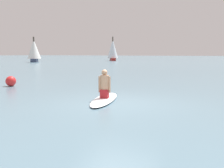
% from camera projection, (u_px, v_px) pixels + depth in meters
% --- Properties ---
extents(ground_plane, '(400.00, 400.00, 0.00)m').
position_uv_depth(ground_plane, '(118.00, 103.00, 8.82)').
color(ground_plane, slate).
extents(surfboard, '(1.57, 3.16, 0.10)m').
position_uv_depth(surfboard, '(105.00, 99.00, 9.31)').
color(surfboard, white).
rests_on(surfboard, ground).
extents(person_paddler, '(0.45, 0.40, 1.03)m').
position_uv_depth(person_paddler, '(104.00, 85.00, 9.25)').
color(person_paddler, '#A51E23').
rests_on(person_paddler, surfboard).
extents(sailboat_far_right, '(3.45, 3.56, 5.73)m').
position_uv_depth(sailboat_far_right, '(113.00, 50.00, 61.38)').
color(sailboat_far_right, maroon).
rests_on(sailboat_far_right, ground).
extents(sailboat_center_horizon, '(3.74, 3.74, 5.07)m').
position_uv_depth(sailboat_center_horizon, '(34.00, 50.00, 51.62)').
color(sailboat_center_horizon, '#2D3851').
rests_on(sailboat_center_horizon, ground).
extents(buoy_marker, '(0.53, 0.53, 0.53)m').
position_uv_depth(buoy_marker, '(11.00, 81.00, 13.36)').
color(buoy_marker, red).
rests_on(buoy_marker, ground).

